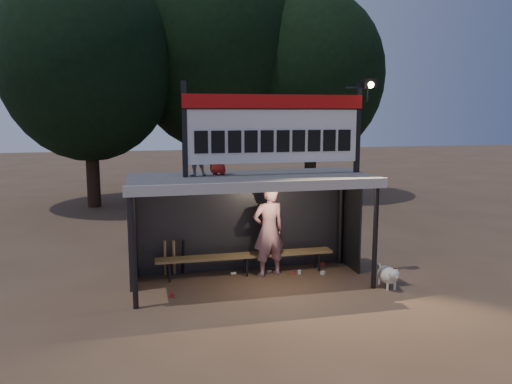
# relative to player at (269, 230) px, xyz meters

# --- Properties ---
(ground) EXTENTS (80.00, 80.00, 0.00)m
(ground) POSITION_rel_player_xyz_m (-0.48, -0.39, -1.03)
(ground) COLOR brown
(ground) RESTS_ON ground
(player) EXTENTS (0.84, 0.64, 2.07)m
(player) POSITION_rel_player_xyz_m (0.00, 0.00, 0.00)
(player) COLOR silver
(player) RESTS_ON ground
(child_a) EXTENTS (0.49, 0.41, 0.90)m
(child_a) POSITION_rel_player_xyz_m (-1.62, -0.24, 1.74)
(child_a) COLOR gray
(child_a) RESTS_ON dugout_shelter
(child_b) EXTENTS (0.48, 0.41, 0.84)m
(child_b) POSITION_rel_player_xyz_m (-1.12, -0.14, 1.71)
(child_b) COLOR maroon
(child_b) RESTS_ON dugout_shelter
(dugout_shelter) EXTENTS (5.10, 2.08, 2.32)m
(dugout_shelter) POSITION_rel_player_xyz_m (-0.48, -0.14, 0.81)
(dugout_shelter) COLOR #424244
(dugout_shelter) RESTS_ON ground
(scoreboard_assembly) EXTENTS (4.10, 0.27, 1.99)m
(scoreboard_assembly) POSITION_rel_player_xyz_m (0.07, -0.40, 2.29)
(scoreboard_assembly) COLOR black
(scoreboard_assembly) RESTS_ON dugout_shelter
(bench) EXTENTS (4.00, 0.35, 0.48)m
(bench) POSITION_rel_player_xyz_m (-0.48, 0.16, -0.60)
(bench) COLOR olive
(bench) RESTS_ON ground
(tree_left) EXTENTS (6.46, 6.46, 9.27)m
(tree_left) POSITION_rel_player_xyz_m (-4.48, 9.61, 4.48)
(tree_left) COLOR black
(tree_left) RESTS_ON ground
(tree_mid) EXTENTS (7.22, 7.22, 10.36)m
(tree_mid) POSITION_rel_player_xyz_m (0.52, 11.11, 5.13)
(tree_mid) COLOR black
(tree_mid) RESTS_ON ground
(tree_right) EXTENTS (6.08, 6.08, 8.72)m
(tree_right) POSITION_rel_player_xyz_m (4.52, 10.11, 4.15)
(tree_right) COLOR #302115
(tree_right) RESTS_ON ground
(dog) EXTENTS (0.36, 0.81, 0.49)m
(dog) POSITION_rel_player_xyz_m (2.21, -1.35, -0.75)
(dog) COLOR beige
(dog) RESTS_ON ground
(bats) EXTENTS (0.47, 0.33, 0.84)m
(bats) POSITION_rel_player_xyz_m (-2.06, 0.43, -0.60)
(bats) COLOR #926844
(bats) RESTS_ON ground
(litter) EXTENTS (3.74, 1.39, 0.08)m
(litter) POSITION_rel_player_xyz_m (0.15, -0.06, -1.00)
(litter) COLOR #AD1E1D
(litter) RESTS_ON ground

